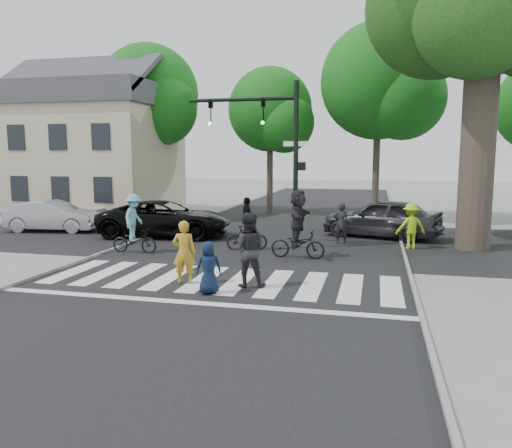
{
  "coord_description": "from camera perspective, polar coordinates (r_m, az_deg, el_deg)",
  "views": [
    {
      "loc": [
        4.05,
        -11.69,
        3.36
      ],
      "look_at": [
        0.5,
        3.0,
        1.3
      ],
      "focal_mm": 35.0,
      "sensor_mm": 36.0,
      "label": 1
    }
  ],
  "objects": [
    {
      "name": "ground",
      "position": [
        12.82,
        -5.37,
        -7.47
      ],
      "size": [
        120.0,
        120.0,
        0.0
      ],
      "primitive_type": "plane",
      "color": "gray",
      "rests_on": "ground"
    },
    {
      "name": "road_stem",
      "position": [
        17.5,
        -0.05,
        -3.29
      ],
      "size": [
        10.0,
        70.0,
        0.01
      ],
      "primitive_type": "cube",
      "color": "black",
      "rests_on": "ground"
    },
    {
      "name": "road_cross",
      "position": [
        20.38,
        1.93,
        -1.71
      ],
      "size": [
        70.0,
        10.0,
        0.01
      ],
      "primitive_type": "cube",
      "color": "black",
      "rests_on": "ground"
    },
    {
      "name": "curb_left",
      "position": [
        19.3,
        -14.8,
        -2.37
      ],
      "size": [
        0.1,
        70.0,
        0.1
      ],
      "primitive_type": "cube",
      "color": "gray",
      "rests_on": "ground"
    },
    {
      "name": "curb_right",
      "position": [
        17.05,
        16.71,
        -3.77
      ],
      "size": [
        0.1,
        70.0,
        0.1
      ],
      "primitive_type": "cube",
      "color": "gray",
      "rests_on": "ground"
    },
    {
      "name": "crosswalk",
      "position": [
        13.43,
        -4.45,
        -6.72
      ],
      "size": [
        10.0,
        3.85,
        0.01
      ],
      "color": "silver",
      "rests_on": "ground"
    },
    {
      "name": "traffic_signal",
      "position": [
        18.28,
        1.94,
        9.46
      ],
      "size": [
        4.45,
        0.29,
        6.0
      ],
      "color": "black",
      "rests_on": "ground"
    },
    {
      "name": "bg_tree_0",
      "position": [
        33.03,
        -19.52,
        12.17
      ],
      "size": [
        5.46,
        5.2,
        8.97
      ],
      "color": "brown",
      "rests_on": "ground"
    },
    {
      "name": "bg_tree_1",
      "position": [
        30.19,
        -11.85,
        13.87
      ],
      "size": [
        6.09,
        5.8,
        9.8
      ],
      "color": "brown",
      "rests_on": "ground"
    },
    {
      "name": "bg_tree_2",
      "position": [
        29.0,
        2.03,
        12.55
      ],
      "size": [
        5.04,
        4.8,
        8.4
      ],
      "color": "brown",
      "rests_on": "ground"
    },
    {
      "name": "bg_tree_3",
      "position": [
        27.2,
        14.51,
        15.1
      ],
      "size": [
        6.3,
        6.0,
        10.2
      ],
      "color": "brown",
      "rests_on": "ground"
    },
    {
      "name": "house",
      "position": [
        30.01,
        -17.8,
        8.24
      ],
      "size": [
        8.4,
        8.1,
        8.82
      ],
      "color": "beige",
      "rests_on": "ground"
    },
    {
      "name": "pedestrian_woman",
      "position": [
        13.29,
        -8.21,
        -3.22
      ],
      "size": [
        0.68,
        0.5,
        1.7
      ],
      "primitive_type": "imported",
      "rotation": [
        0.0,
        0.0,
        3.31
      ],
      "color": "gold",
      "rests_on": "ground"
    },
    {
      "name": "pedestrian_child",
      "position": [
        12.28,
        -5.43,
        -5.0
      ],
      "size": [
        0.76,
        0.65,
        1.31
      ],
      "primitive_type": "imported",
      "rotation": [
        0.0,
        0.0,
        3.57
      ],
      "color": "#0F1E37",
      "rests_on": "ground"
    },
    {
      "name": "pedestrian_adult",
      "position": [
        12.83,
        -0.92,
        -2.99
      ],
      "size": [
        1.06,
        0.89,
        1.93
      ],
      "primitive_type": "imported",
      "rotation": [
        0.0,
        0.0,
        3.32
      ],
      "color": "black",
      "rests_on": "ground"
    },
    {
      "name": "cyclist_left",
      "position": [
        17.86,
        -13.76,
        -0.41
      ],
      "size": [
        1.64,
        1.07,
        2.06
      ],
      "color": "black",
      "rests_on": "ground"
    },
    {
      "name": "cyclist_mid",
      "position": [
        17.86,
        -1.05,
        -0.52
      ],
      "size": [
        1.52,
        0.96,
        1.92
      ],
      "color": "black",
      "rests_on": "ground"
    },
    {
      "name": "cyclist_right",
      "position": [
        16.48,
        4.82,
        -0.44
      ],
      "size": [
        1.83,
        1.7,
        2.28
      ],
      "color": "black",
      "rests_on": "ground"
    },
    {
      "name": "car_suv",
      "position": [
        21.23,
        -10.38,
        0.6
      ],
      "size": [
        5.74,
        3.22,
        1.52
      ],
      "primitive_type": "imported",
      "rotation": [
        0.0,
        0.0,
        1.7
      ],
      "color": "black",
      "rests_on": "ground"
    },
    {
      "name": "car_silver",
      "position": [
        24.12,
        -22.21,
        0.85
      ],
      "size": [
        4.4,
        2.05,
        1.39
      ],
      "primitive_type": "imported",
      "rotation": [
        0.0,
        0.0,
        1.71
      ],
      "color": "#AEAFB3",
      "rests_on": "ground"
    },
    {
      "name": "car_grey",
      "position": [
        21.31,
        14.16,
        0.68
      ],
      "size": [
        5.16,
        3.25,
        1.64
      ],
      "primitive_type": "imported",
      "rotation": [
        0.0,
        0.0,
        -1.87
      ],
      "color": "#2C2C30",
      "rests_on": "ground"
    },
    {
      "name": "bystander_hivis",
      "position": [
        18.94,
        17.28,
        -0.23
      ],
      "size": [
        1.23,
        0.94,
        1.68
      ],
      "primitive_type": "imported",
      "rotation": [
        0.0,
        0.0,
        3.47
      ],
      "color": "#9AD515",
      "rests_on": "ground"
    },
    {
      "name": "bystander_dark",
      "position": [
        19.46,
        9.7,
        0.08
      ],
      "size": [
        0.6,
        0.42,
        1.59
      ],
      "primitive_type": "imported",
      "rotation": [
        0.0,
        0.0,
        3.2
      ],
      "color": "black",
      "rests_on": "ground"
    }
  ]
}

